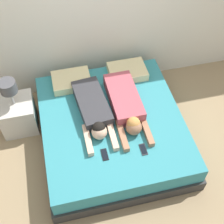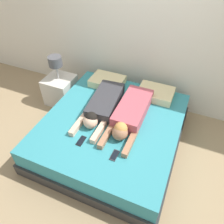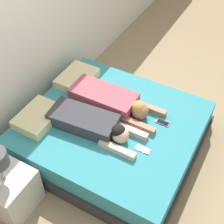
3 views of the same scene
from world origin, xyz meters
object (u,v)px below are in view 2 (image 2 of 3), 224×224
(pillow_head_left, at_px, (107,81))
(person_left, at_px, (102,106))
(bed, at_px, (112,131))
(pillow_head_right, at_px, (156,93))
(cell_phone_right, at_px, (115,155))
(cell_phone_left, at_px, (81,141))
(nightstand, at_px, (60,88))
(person_right, at_px, (130,114))

(pillow_head_left, bearing_deg, person_left, -72.46)
(pillow_head_left, height_order, person_left, person_left)
(bed, bearing_deg, pillow_head_left, 118.37)
(pillow_head_left, height_order, pillow_head_right, same)
(bed, bearing_deg, person_left, 147.59)
(person_left, relative_size, cell_phone_right, 7.06)
(person_left, xyz_separation_m, cell_phone_left, (0.00, -0.62, -0.08))
(pillow_head_left, height_order, nightstand, nightstand)
(person_left, bearing_deg, pillow_head_right, 45.07)
(cell_phone_left, xyz_separation_m, nightstand, (-0.99, 1.01, -0.17))
(pillow_head_right, bearing_deg, nightstand, -172.25)
(cell_phone_left, bearing_deg, bed, 67.26)
(person_left, relative_size, cell_phone_left, 7.06)
(cell_phone_left, bearing_deg, person_right, 55.50)
(pillow_head_left, relative_size, nightstand, 0.60)
(nightstand, bearing_deg, pillow_head_right, 7.75)
(bed, relative_size, pillow_head_right, 3.82)
(bed, relative_size, cell_phone_right, 12.52)
(pillow_head_left, distance_m, person_left, 0.64)
(person_right, xyz_separation_m, nightstand, (-1.41, 0.41, -0.26))
(person_left, distance_m, cell_phone_right, 0.81)
(person_left, relative_size, nightstand, 1.29)
(cell_phone_left, bearing_deg, person_left, 90.36)
(person_left, distance_m, nightstand, 1.09)
(pillow_head_left, xyz_separation_m, nightstand, (-0.79, -0.22, -0.22))
(person_right, relative_size, nightstand, 1.31)
(bed, distance_m, pillow_head_right, 0.89)
(cell_phone_left, bearing_deg, pillow_head_left, 99.10)
(person_left, height_order, nightstand, nightstand)
(pillow_head_right, height_order, person_right, person_right)
(person_left, bearing_deg, pillow_head_left, 107.54)
(cell_phone_right, relative_size, nightstand, 0.18)
(cell_phone_left, xyz_separation_m, cell_phone_right, (0.46, -0.04, 0.00))
(pillow_head_left, bearing_deg, cell_phone_left, -80.90)
(pillow_head_right, height_order, person_left, person_left)
(person_left, relative_size, person_right, 0.98)
(bed, distance_m, pillow_head_left, 0.89)
(pillow_head_left, relative_size, person_left, 0.46)
(pillow_head_right, bearing_deg, person_left, -134.93)
(person_left, bearing_deg, nightstand, 158.30)
(pillow_head_left, bearing_deg, bed, -61.63)
(bed, relative_size, nightstand, 2.28)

